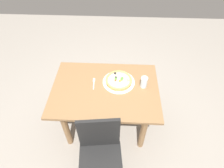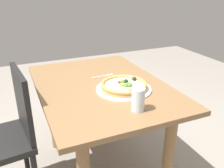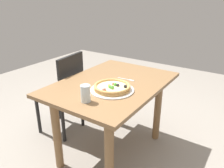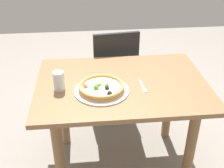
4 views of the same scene
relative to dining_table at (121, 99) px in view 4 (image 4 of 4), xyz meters
The scene contains 7 objects.
ground_plane 0.59m from the dining_table, ahead, with size 6.00×6.00×0.00m, color gray.
dining_table is the anchor object (origin of this frame).
chair_near 0.63m from the dining_table, 90.69° to the right, with size 0.44×0.44×0.89m.
plate 0.22m from the dining_table, 34.71° to the left, with size 0.35×0.35×0.01m, color white.
pizza 0.24m from the dining_table, 34.84° to the left, with size 0.29×0.29×0.05m.
fork 0.20m from the dining_table, 149.26° to the left, with size 0.03×0.17×0.00m.
drinking_glass 0.46m from the dining_table, ahead, with size 0.07×0.07×0.13m, color silver.
Camera 4 is at (0.23, 1.65, 1.70)m, focal length 45.92 mm.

